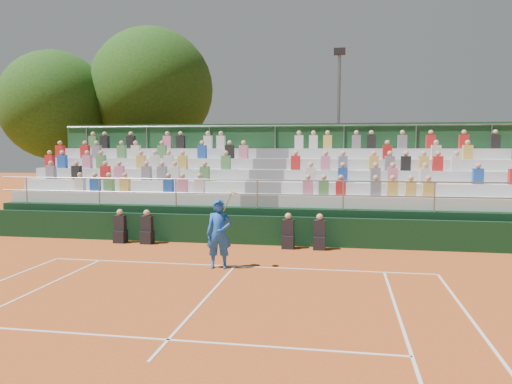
% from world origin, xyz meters
% --- Properties ---
extents(ground, '(90.00, 90.00, 0.00)m').
position_xyz_m(ground, '(0.00, 0.00, 0.00)').
color(ground, '#BE541F').
rests_on(ground, ground).
extents(courtside_wall, '(20.00, 0.15, 1.00)m').
position_xyz_m(courtside_wall, '(0.00, 3.20, 0.50)').
color(courtside_wall, black).
rests_on(courtside_wall, ground).
extents(line_officials, '(7.38, 0.40, 1.19)m').
position_xyz_m(line_officials, '(-1.25, 2.75, 0.48)').
color(line_officials, black).
rests_on(line_officials, ground).
extents(grandstand, '(20.00, 5.20, 4.40)m').
position_xyz_m(grandstand, '(-0.01, 6.44, 1.08)').
color(grandstand, black).
rests_on(grandstand, ground).
extents(tennis_player, '(0.91, 0.54, 2.22)m').
position_xyz_m(tennis_player, '(-0.39, -0.27, 0.97)').
color(tennis_player, blue).
rests_on(tennis_player, ground).
extents(tree_west, '(5.97, 5.97, 8.63)m').
position_xyz_m(tree_west, '(-12.73, 11.94, 5.63)').
color(tree_west, '#332012').
rests_on(tree_west, ground).
extents(tree_east, '(6.96, 6.96, 10.13)m').
position_xyz_m(tree_east, '(-7.86, 13.91, 6.64)').
color(tree_east, '#332012').
rests_on(tree_east, ground).
extents(floodlight_mast, '(0.60, 0.25, 8.49)m').
position_xyz_m(floodlight_mast, '(2.72, 13.28, 4.93)').
color(floodlight_mast, gray).
rests_on(floodlight_mast, ground).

